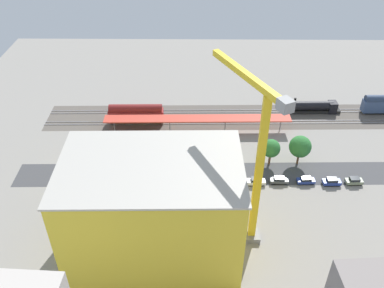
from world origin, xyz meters
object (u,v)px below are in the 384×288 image
Objects in this scene: parked_car_2 at (306,181)px; box_truck_0 at (118,184)px; locomotive at (315,107)px; construction_building at (153,209)px; box_truck_2 at (120,188)px; street_tree_2 at (183,142)px; platform_canopy_near at (198,119)px; parked_car_3 at (279,180)px; freight_coach_far at (136,113)px; box_truck_1 at (196,184)px; parked_car_6 at (206,179)px; traffic_light at (223,150)px; street_tree_0 at (169,144)px; street_tree_3 at (207,147)px; tower_crane at (256,156)px; parked_car_4 at (256,181)px; street_tree_1 at (271,148)px; parked_car_5 at (234,180)px; parked_car_1 at (332,182)px; street_tree_4 at (300,147)px; parked_car_0 at (354,181)px; parked_car_7 at (185,180)px.

box_truck_0 is (46.04, 2.75, 0.87)m from parked_car_2.
locomotive is 70.78m from construction_building.
box_truck_2 is 1.02× the size of street_tree_2.
platform_canopy_near reaches higher than parked_car_3.
box_truck_1 is at bearing 121.10° from freight_coach_far.
traffic_light reaches higher than parked_car_6.
street_tree_0 is 1.08× the size of street_tree_3.
tower_crane reaches higher than street_tree_3.
street_tree_2 is at bearing -14.25° from street_tree_3.
parked_car_4 is 0.61× the size of street_tree_1.
parked_car_5 is 11.10m from street_tree_3.
traffic_light reaches higher than parked_car_2.
parked_car_5 is 8.92m from traffic_light.
traffic_light is at bearing -157.27° from box_truck_0.
street_tree_1 is (-26.20, 0.75, -0.76)m from street_tree_0.
parked_car_1 is at bearing 165.38° from street_tree_3.
street_tree_3 is (30.77, -8.03, 4.47)m from parked_car_1.
street_tree_0 is at bearing -57.33° from box_truck_1.
traffic_light is at bearing 173.94° from street_tree_2.
locomotive reaches higher than parked_car_2.
street_tree_0 is at bearing 14.31° from street_tree_2.
locomotive is 3.57× the size of parked_car_1.
parked_car_3 is at bearing -0.29° from parked_car_2.
street_tree_2 is at bearing -2.63° from street_tree_4.
box_truck_0 is at bearing -61.08° from box_truck_2.
street_tree_4 reaches higher than freight_coach_far.
street_tree_2 reaches higher than parked_car_3.
parked_car_6 is (30.93, -0.54, -0.01)m from parked_car_1.
platform_canopy_near is 5.53× the size of box_truck_1.
tower_crane is 34.04m from street_tree_0.
parked_car_0 is 47.09m from street_tree_0.
street_tree_1 is at bearing 140.30° from platform_canopy_near.
platform_canopy_near is 44.21m from tower_crane.
tower_crane is 6.04× the size of traffic_light.
street_tree_2 is at bearing -27.76° from parked_car_4.
street_tree_1 is at bearing -136.13° from construction_building.
street_tree_0 is (46.07, -8.36, 5.01)m from parked_car_0.
street_tree_4 reaches higher than box_truck_1.
parked_car_3 is 0.95× the size of parked_car_7.
street_tree_0 reaches higher than traffic_light.
street_tree_0 is at bearing 30.00° from locomotive.
box_truck_0 is 46.84m from street_tree_4.
tower_crane is 4.14× the size of street_tree_0.
street_tree_1 is (-21.91, -7.52, 4.27)m from parked_car_7.
parked_car_3 is at bearing -2.17° from parked_car_1.
construction_building is 3.74× the size of box_truck_0.
parked_car_0 is 33.31m from traffic_light.
box_truck_0 reaches higher than parked_car_5.
parked_car_5 is at bearing 132.87° from street_tree_3.
street_tree_4 is (-33.65, 0.49, -0.33)m from street_tree_0.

